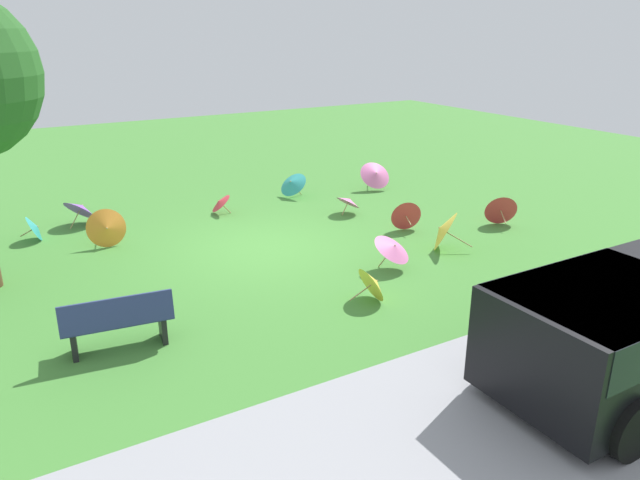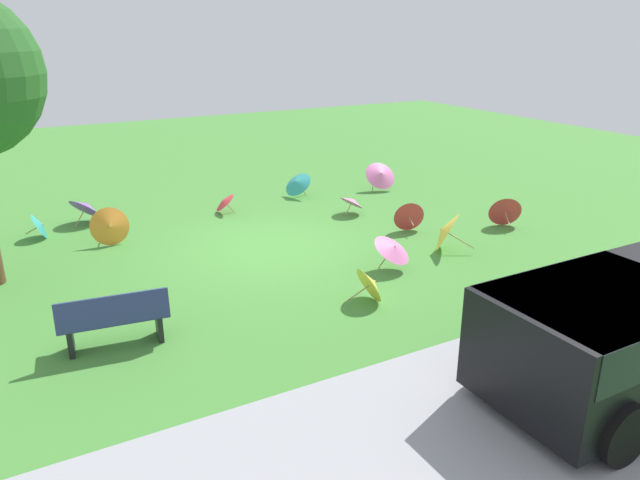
% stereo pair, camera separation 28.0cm
% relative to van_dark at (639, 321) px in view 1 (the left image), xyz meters
% --- Properties ---
extents(ground, '(40.00, 40.00, 0.00)m').
position_rel_van_dark_xyz_m(ground, '(2.12, -7.21, -0.91)').
color(ground, '#478C38').
extents(road_strip, '(40.00, 3.51, 0.01)m').
position_rel_van_dark_xyz_m(road_strip, '(2.12, -0.29, -0.91)').
color(road_strip, '#9E9EA3').
rests_on(road_strip, ground).
extents(van_dark, '(4.60, 2.12, 1.53)m').
position_rel_van_dark_xyz_m(van_dark, '(0.00, 0.00, 0.00)').
color(van_dark, black).
rests_on(van_dark, ground).
extents(park_bench, '(1.65, 0.68, 0.90)m').
position_rel_van_dark_xyz_m(park_bench, '(5.82, -4.35, -0.45)').
color(park_bench, navy).
rests_on(park_bench, ground).
extents(parasol_red_1, '(0.88, 0.87, 0.79)m').
position_rel_van_dark_xyz_m(parasol_red_1, '(-3.57, -5.80, -0.52)').
color(parasol_red_1, tan).
rests_on(parasol_red_1, ground).
extents(parasol_yellow_0, '(1.09, 1.06, 0.93)m').
position_rel_van_dark_xyz_m(parasol_yellow_0, '(-1.17, -5.16, -0.45)').
color(parasol_yellow_0, tan).
rests_on(parasol_yellow_0, ground).
extents(parasol_purple_0, '(1.02, 1.06, 0.76)m').
position_rel_van_dark_xyz_m(parasol_purple_0, '(5.23, -10.90, -0.48)').
color(parasol_purple_0, tan).
rests_on(parasol_purple_0, ground).
extents(parasol_teal_0, '(0.55, 0.66, 0.61)m').
position_rel_van_dark_xyz_m(parasol_teal_0, '(6.32, -10.25, -0.61)').
color(parasol_teal_0, tan).
rests_on(parasol_teal_0, ground).
extents(parasol_orange_0, '(0.87, 0.80, 0.85)m').
position_rel_van_dark_xyz_m(parasol_orange_0, '(5.02, -9.02, -0.49)').
color(parasol_orange_0, tan).
rests_on(parasol_orange_0, ground).
extents(parasol_red_2, '(0.66, 0.72, 0.55)m').
position_rel_van_dark_xyz_m(parasol_red_2, '(2.01, -10.04, -0.60)').
color(parasol_red_2, tan).
rests_on(parasol_red_2, ground).
extents(parasol_teal_1, '(0.90, 0.96, 0.74)m').
position_rel_van_dark_xyz_m(parasol_teal_1, '(-0.34, -10.49, -0.49)').
color(parasol_teal_1, tan).
rests_on(parasol_teal_1, ground).
extents(parasol_yellow_2, '(0.72, 0.72, 0.68)m').
position_rel_van_dark_xyz_m(parasol_yellow_2, '(1.56, -3.82, -0.57)').
color(parasol_yellow_2, tan).
rests_on(parasol_yellow_2, ground).
extents(parasol_red_4, '(0.78, 0.68, 0.74)m').
position_rel_van_dark_xyz_m(parasol_red_4, '(-1.33, -6.64, -0.54)').
color(parasol_red_4, tan).
rests_on(parasol_red_4, ground).
extents(parasol_pink_0, '(0.70, 0.73, 0.57)m').
position_rel_van_dark_xyz_m(parasol_pink_0, '(-0.86, -8.38, -0.56)').
color(parasol_pink_0, tan).
rests_on(parasol_pink_0, ground).
extents(parasol_pink_1, '(0.98, 0.92, 0.86)m').
position_rel_van_dark_xyz_m(parasol_pink_1, '(-2.81, -9.95, -0.43)').
color(parasol_pink_1, tan).
rests_on(parasol_pink_1, ground).
extents(parasol_pink_2, '(1.05, 1.03, 0.73)m').
position_rel_van_dark_xyz_m(parasol_pink_2, '(0.42, -4.80, -0.44)').
color(parasol_pink_2, tan).
rests_on(parasol_pink_2, ground).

